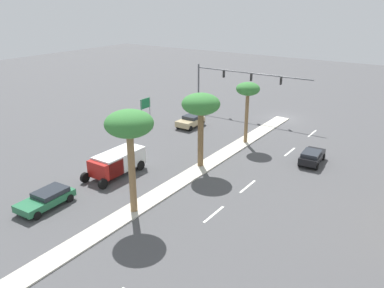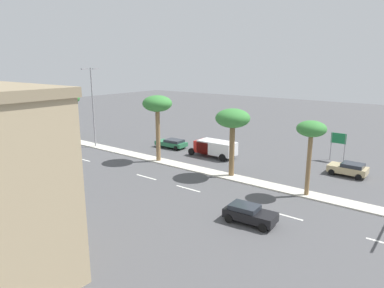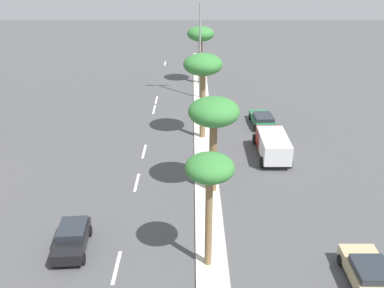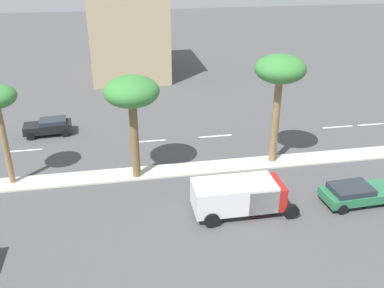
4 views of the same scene
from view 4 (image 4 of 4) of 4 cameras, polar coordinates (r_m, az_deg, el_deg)
ground_plane at (r=30.65m, az=3.78°, el=-3.10°), size 160.00×160.00×0.00m
median_curb at (r=33.01m, az=16.20°, el=-1.82°), size 1.80×65.75×0.12m
lane_stripe_leading at (r=35.45m, az=-21.65°, el=-0.82°), size 0.20×2.80×0.01m
lane_stripe_right at (r=34.68m, az=-5.87°, el=0.38°), size 0.20×2.80×0.01m
lane_stripe_inboard at (r=35.45m, az=3.14°, el=1.06°), size 0.20×2.80×0.01m
lane_stripe_outboard at (r=39.31m, az=18.93°, el=2.18°), size 0.20×2.80×0.01m
lane_stripe_near at (r=40.97m, az=22.99°, el=2.44°), size 0.20×2.80×0.01m
commercial_building at (r=52.56m, az=-8.54°, el=14.93°), size 11.95×8.96×10.53m
palm_tree_right at (r=27.14m, az=-8.06°, el=6.57°), size 3.52×3.52×7.01m
palm_tree_front at (r=29.41m, az=11.70°, el=9.37°), size 3.46×3.46×7.82m
sedan_green_far at (r=28.14m, az=21.15°, el=-6.14°), size 2.25×4.51×1.23m
sedan_black_outboard at (r=37.40m, az=-18.61°, el=2.26°), size 2.09×3.94×1.34m
box_truck at (r=25.30m, az=6.77°, el=-6.76°), size 2.51×6.04×2.06m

